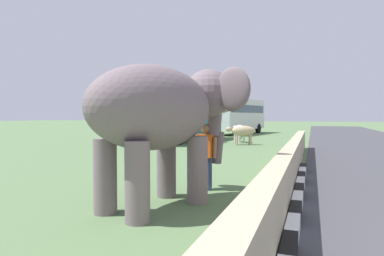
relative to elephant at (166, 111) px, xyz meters
name	(u,v)px	position (x,y,z in m)	size (l,w,h in m)	color
barrier_parapet	(279,189)	(-0.07, -2.31, -1.46)	(28.00, 0.36, 1.00)	tan
elephant	(166,111)	(0.00, 0.00, 0.00)	(4.07, 3.02, 2.98)	slate
person_handler	(206,153)	(1.59, -0.37, -1.04)	(0.32, 0.63, 1.66)	navy
bus_teal	(183,113)	(16.56, 6.03, 0.12)	(9.61, 3.31, 3.50)	teal
bus_white	(237,114)	(27.38, 4.32, 0.12)	(9.25, 4.30, 3.50)	silver
cow_near	(239,130)	(16.61, 1.89, -1.09)	(1.82, 1.36, 1.23)	beige
cow_mid	(243,131)	(14.85, 1.31, -1.09)	(1.15, 1.89, 1.23)	tan
cow_far	(210,130)	(15.55, 3.67, -1.09)	(1.78, 1.44, 1.23)	tan
hill_east	(159,125)	(52.93, 25.12, -1.96)	(26.38, 21.10, 10.70)	slate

